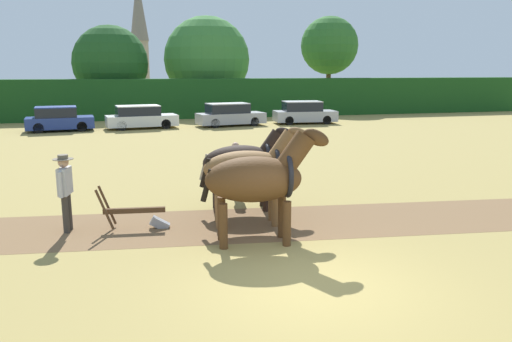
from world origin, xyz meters
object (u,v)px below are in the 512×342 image
Objects in this scene: farmer_beside_team at (236,165)px; parked_car_left at (141,117)px; draft_horse_trail_left at (244,162)px; church_spire at (139,32)px; tree_left at (110,63)px; plow at (140,215)px; tree_center_left at (207,60)px; draft_horse_lead_left at (259,178)px; tree_center at (329,46)px; parked_car_center at (304,113)px; parked_car_center_left at (230,115)px; parked_car_far_left at (59,119)px; draft_horse_lead_right at (251,168)px; farmer_at_plow at (65,186)px.

parked_car_left is (-2.14, 18.73, -0.23)m from farmer_beside_team.
church_spire is at bearing 97.19° from draft_horse_trail_left.
tree_left reaches higher than plow.
tree_center_left reaches higher than draft_horse_lead_left.
tree_center is 13.83m from parked_car_center.
parked_car_center_left reaches higher than parked_car_left.
tree_center_left is 16.10m from parked_car_far_left.
draft_horse_lead_right is 21.81m from parked_car_center_left.
parked_car_center is (9.02, 18.95, -0.20)m from farmer_beside_team.
parked_car_center_left is at bearing 79.63° from plow.
farmer_at_plow is 0.38× the size of parked_car_center_left.
tree_center_left is 4.89× the size of plow.
plow is at bearing -114.20° from parked_car_center.
draft_horse_lead_right reaches higher than farmer_at_plow.
tree_center is 1.93× the size of parked_car_center.
plow is at bearing -115.01° from farmer_beside_team.
parked_car_far_left is at bearing 116.01° from draft_horse_trail_left.
plow is at bearing -85.08° from parked_car_far_left.
parked_car_center_left is (6.51, 21.13, 0.41)m from plow.
farmer_beside_team is 19.88m from parked_car_far_left.
farmer_beside_team is at bearing -89.50° from church_spire.
farmer_at_plow is at bearing -103.44° from parked_car_left.
farmer_at_plow reaches higher than parked_car_center.
plow is 0.41× the size of parked_car_far_left.
farmer_at_plow is (-4.26, 0.54, -0.31)m from draft_horse_lead_right.
parked_car_far_left is (-3.00, -9.88, -3.51)m from tree_left.
tree_left reaches higher than parked_car_center.
church_spire is 46.01m from parked_car_far_left.
parked_car_left is at bearing 121.17° from farmer_beside_team.
farmer_beside_team is at bearing -110.63° from parked_car_center.
church_spire is 3.79× the size of parked_car_left.
parked_car_center is at bearing 73.69° from draft_horse_lead_right.
parked_car_center_left is (10.72, 0.14, 0.01)m from parked_car_far_left.
draft_horse_trail_left is at bearing -67.92° from farmer_beside_team.
tree_center_left is (8.00, 1.23, 0.34)m from tree_left.
parked_car_far_left is at bearing 114.54° from draft_horse_lead_right.
parked_car_center is (11.16, 0.22, 0.03)m from parked_car_left.
church_spire is 65.23m from draft_horse_trail_left.
draft_horse_lead_left is 2.66m from draft_horse_trail_left.
tree_left is 1.53× the size of parked_car_center_left.
parked_car_left is at bearing -4.73° from parked_car_far_left.
draft_horse_lead_left is at bearing -70.51° from farmer_beside_team.
tree_left is 1.57× the size of parked_car_left.
farmer_at_plow reaches higher than parked_car_left.
parked_car_center is (5.07, -10.75, -3.82)m from tree_center_left.
tree_left is 0.85× the size of tree_center.
church_spire is 66.39m from plow.
tree_center_left is at bearing -82.38° from church_spire.
tree_center_left reaches higher than farmer_at_plow.
farmer_at_plow is at bearing -117.74° from parked_car_center.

